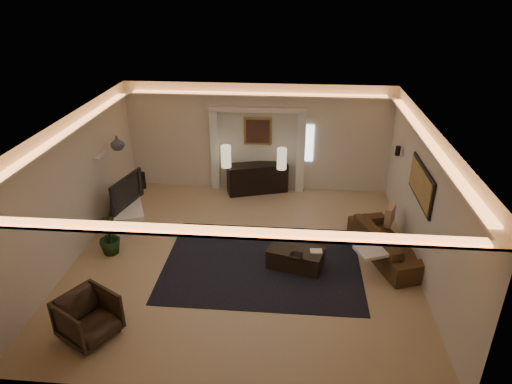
# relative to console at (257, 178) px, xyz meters

# --- Properties ---
(floor) EXTENTS (7.00, 7.00, 0.00)m
(floor) POSITION_rel_console_xyz_m (-0.01, -3.23, -0.40)
(floor) COLOR tan
(floor) RESTS_ON ground
(ceiling) EXTENTS (7.00, 7.00, 0.00)m
(ceiling) POSITION_rel_console_xyz_m (-0.01, -3.23, 2.50)
(ceiling) COLOR white
(ceiling) RESTS_ON ground
(wall_back) EXTENTS (7.00, 0.00, 7.00)m
(wall_back) POSITION_rel_console_xyz_m (-0.01, 0.27, 1.05)
(wall_back) COLOR beige
(wall_back) RESTS_ON ground
(wall_front) EXTENTS (7.00, 0.00, 7.00)m
(wall_front) POSITION_rel_console_xyz_m (-0.01, -6.73, 1.05)
(wall_front) COLOR beige
(wall_front) RESTS_ON ground
(wall_left) EXTENTS (0.00, 7.00, 7.00)m
(wall_left) POSITION_rel_console_xyz_m (-3.51, -3.23, 1.05)
(wall_left) COLOR beige
(wall_left) RESTS_ON ground
(wall_right) EXTENTS (0.00, 7.00, 7.00)m
(wall_right) POSITION_rel_console_xyz_m (3.49, -3.23, 1.05)
(wall_right) COLOR beige
(wall_right) RESTS_ON ground
(cove_soffit) EXTENTS (7.00, 7.00, 0.04)m
(cove_soffit) POSITION_rel_console_xyz_m (-0.01, -3.23, 2.22)
(cove_soffit) COLOR silver
(cove_soffit) RESTS_ON ceiling
(daylight_slit) EXTENTS (0.25, 0.03, 1.00)m
(daylight_slit) POSITION_rel_console_xyz_m (1.34, 0.25, 0.95)
(daylight_slit) COLOR white
(daylight_slit) RESTS_ON wall_back
(area_rug) EXTENTS (4.00, 3.00, 0.01)m
(area_rug) POSITION_rel_console_xyz_m (0.39, -3.43, -0.39)
(area_rug) COLOR black
(area_rug) RESTS_ON ground
(pilaster_left) EXTENTS (0.22, 0.20, 2.20)m
(pilaster_left) POSITION_rel_console_xyz_m (-1.16, 0.17, 0.70)
(pilaster_left) COLOR silver
(pilaster_left) RESTS_ON ground
(pilaster_right) EXTENTS (0.22, 0.20, 2.20)m
(pilaster_right) POSITION_rel_console_xyz_m (1.14, 0.17, 0.70)
(pilaster_right) COLOR silver
(pilaster_right) RESTS_ON ground
(alcove_header) EXTENTS (2.52, 0.20, 0.12)m
(alcove_header) POSITION_rel_console_xyz_m (-0.01, 0.17, 1.85)
(alcove_header) COLOR silver
(alcove_header) RESTS_ON wall_back
(painting_frame) EXTENTS (0.74, 0.04, 0.74)m
(painting_frame) POSITION_rel_console_xyz_m (-0.01, 0.24, 1.25)
(painting_frame) COLOR tan
(painting_frame) RESTS_ON wall_back
(painting_canvas) EXTENTS (0.62, 0.02, 0.62)m
(painting_canvas) POSITION_rel_console_xyz_m (-0.01, 0.21, 1.25)
(painting_canvas) COLOR #4C2D1E
(painting_canvas) RESTS_ON wall_back
(art_panel_frame) EXTENTS (0.04, 1.64, 0.74)m
(art_panel_frame) POSITION_rel_console_xyz_m (3.46, -2.93, 1.30)
(art_panel_frame) COLOR black
(art_panel_frame) RESTS_ON wall_right
(art_panel_gold) EXTENTS (0.02, 1.50, 0.62)m
(art_panel_gold) POSITION_rel_console_xyz_m (3.44, -2.93, 1.30)
(art_panel_gold) COLOR tan
(art_panel_gold) RESTS_ON wall_right
(wall_sconce) EXTENTS (0.12, 0.12, 0.22)m
(wall_sconce) POSITION_rel_console_xyz_m (3.37, -1.03, 1.28)
(wall_sconce) COLOR black
(wall_sconce) RESTS_ON wall_right
(wall_niche) EXTENTS (0.10, 0.55, 0.04)m
(wall_niche) POSITION_rel_console_xyz_m (-3.45, -1.83, 1.25)
(wall_niche) COLOR silver
(wall_niche) RESTS_ON wall_left
(console) EXTENTS (1.68, 0.96, 0.80)m
(console) POSITION_rel_console_xyz_m (0.00, 0.00, 0.00)
(console) COLOR black
(console) RESTS_ON ground
(lamp_left) EXTENTS (0.27, 0.27, 0.59)m
(lamp_left) POSITION_rel_console_xyz_m (-0.80, -0.24, 0.69)
(lamp_left) COLOR beige
(lamp_left) RESTS_ON console
(lamp_right) EXTENTS (0.26, 0.26, 0.56)m
(lamp_right) POSITION_rel_console_xyz_m (0.66, -0.25, 0.69)
(lamp_right) COLOR beige
(lamp_right) RESTS_ON console
(media_ledge) EXTENTS (1.62, 2.68, 0.49)m
(media_ledge) POSITION_rel_console_xyz_m (-3.16, -1.42, -0.17)
(media_ledge) COLOR white
(media_ledge) RESTS_ON ground
(tv) EXTENTS (1.26, 0.44, 0.72)m
(tv) POSITION_rel_console_xyz_m (-3.00, -1.96, 0.41)
(tv) COLOR black
(tv) RESTS_ON media_ledge
(figurine) EXTENTS (0.19, 0.19, 0.43)m
(figurine) POSITION_rel_console_xyz_m (-2.83, -1.04, 0.24)
(figurine) COLOR black
(figurine) RESTS_ON media_ledge
(ginger_jar) EXTENTS (0.40, 0.40, 0.34)m
(ginger_jar) POSITION_rel_console_xyz_m (-3.16, -1.50, 1.44)
(ginger_jar) COLOR #4F5F6E
(ginger_jar) RESTS_ON wall_niche
(plant) EXTENTS (0.45, 0.45, 0.80)m
(plant) POSITION_rel_console_xyz_m (-2.86, -3.30, 0.00)
(plant) COLOR black
(plant) RESTS_ON ground
(sofa) EXTENTS (2.34, 1.52, 0.64)m
(sofa) POSITION_rel_console_xyz_m (3.00, -2.92, -0.08)
(sofa) COLOR #412D19
(sofa) RESTS_ON ground
(throw_blanket) EXTENTS (0.76, 0.70, 0.07)m
(throw_blanket) POSITION_rel_console_xyz_m (2.55, -3.61, 0.15)
(throw_blanket) COLOR beige
(throw_blanket) RESTS_ON sofa
(throw_pillow) EXTENTS (0.30, 0.45, 0.44)m
(throw_pillow) POSITION_rel_console_xyz_m (3.14, -2.12, 0.15)
(throw_pillow) COLOR tan
(throw_pillow) RESTS_ON sofa
(coffee_table) EXTENTS (1.21, 0.87, 0.41)m
(coffee_table) POSITION_rel_console_xyz_m (1.07, -3.47, -0.20)
(coffee_table) COLOR black
(coffee_table) RESTS_ON ground
(bowl) EXTENTS (0.32, 0.32, 0.07)m
(bowl) POSITION_rel_console_xyz_m (1.08, -3.76, 0.04)
(bowl) COLOR black
(bowl) RESTS_ON coffee_table
(magazine) EXTENTS (0.24, 0.18, 0.03)m
(magazine) POSITION_rel_console_xyz_m (1.47, -3.52, 0.02)
(magazine) COLOR white
(magazine) RESTS_ON coffee_table
(armchair) EXTENTS (1.13, 1.13, 0.76)m
(armchair) POSITION_rel_console_xyz_m (-2.27, -5.74, -0.02)
(armchair) COLOR black
(armchair) RESTS_ON ground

